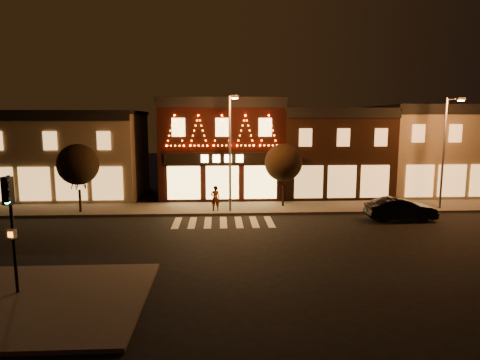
{
  "coord_description": "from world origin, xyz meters",
  "views": [
    {
      "loc": [
        -0.28,
        -22.12,
        6.62
      ],
      "look_at": [
        1.08,
        4.0,
        2.77
      ],
      "focal_mm": 31.01,
      "sensor_mm": 36.0,
      "label": 1
    }
  ],
  "objects": [
    {
      "name": "building_left",
      "position": [
        -13.0,
        13.99,
        3.66
      ],
      "size": [
        12.2,
        8.28,
        7.3
      ],
      "color": "#6A5C4B",
      "rests_on": "ground"
    },
    {
      "name": "building_right_b",
      "position": [
        18.5,
        13.99,
        3.91
      ],
      "size": [
        9.2,
        8.28,
        7.8
      ],
      "color": "#6A5C4B",
      "rests_on": "ground"
    },
    {
      "name": "ground",
      "position": [
        0.0,
        0.0,
        0.0
      ],
      "size": [
        120.0,
        120.0,
        0.0
      ],
      "primitive_type": "plane",
      "color": "black",
      "rests_on": "ground"
    },
    {
      "name": "tree_left",
      "position": [
        -10.05,
        7.05,
        3.49
      ],
      "size": [
        2.86,
        2.86,
        4.78
      ],
      "rotation": [
        0.0,
        0.0,
        -0.1
      ],
      "color": "black",
      "rests_on": "sidewalk_far"
    },
    {
      "name": "streetlamp_right",
      "position": [
        15.93,
        6.64,
        4.82
      ],
      "size": [
        0.51,
        1.82,
        7.96
      ],
      "rotation": [
        0.0,
        0.0,
        -0.04
      ],
      "color": "#59595E",
      "rests_on": "sidewalk_far"
    },
    {
      "name": "building_right_a",
      "position": [
        9.5,
        13.99,
        3.76
      ],
      "size": [
        9.2,
        8.28,
        7.5
      ],
      "color": "#321C11",
      "rests_on": "ground"
    },
    {
      "name": "streetlamp_mid",
      "position": [
        0.56,
        6.6,
        4.89
      ],
      "size": [
        0.64,
        1.85,
        8.07
      ],
      "rotation": [
        0.0,
        0.0,
        -0.18
      ],
      "color": "#59595E",
      "rests_on": "sidewalk_far"
    },
    {
      "name": "traffic_signal_near",
      "position": [
        -7.87,
        -7.0,
        3.29
      ],
      "size": [
        0.36,
        0.47,
        4.45
      ],
      "rotation": [
        0.0,
        0.0,
        -0.2
      ],
      "color": "black",
      "rests_on": "sidewalk_near"
    },
    {
      "name": "sidewalk_far",
      "position": [
        2.0,
        8.0,
        0.07
      ],
      "size": [
        44.0,
        4.0,
        0.15
      ],
      "primitive_type": "cube",
      "color": "#47423D",
      "rests_on": "ground"
    },
    {
      "name": "sidewalk_near",
      "position": [
        -6.5,
        -7.5,
        0.07
      ],
      "size": [
        7.0,
        7.0,
        0.15
      ],
      "primitive_type": "cube",
      "color": "#47423D",
      "rests_on": "ground"
    },
    {
      "name": "building_pulp",
      "position": [
        0.0,
        13.98,
        4.16
      ],
      "size": [
        10.2,
        8.34,
        8.3
      ],
      "color": "black",
      "rests_on": "ground"
    },
    {
      "name": "pedestrian",
      "position": [
        -0.53,
        6.86,
        1.05
      ],
      "size": [
        0.7,
        0.51,
        1.81
      ],
      "primitive_type": "imported",
      "rotation": [
        0.0,
        0.0,
        3.26
      ],
      "color": "gray",
      "rests_on": "sidewalk_far"
    },
    {
      "name": "tree_right",
      "position": [
        4.53,
        8.28,
        3.42
      ],
      "size": [
        2.79,
        2.79,
        4.67
      ],
      "rotation": [
        0.0,
        0.0,
        0.18
      ],
      "color": "black",
      "rests_on": "sidewalk_far"
    },
    {
      "name": "dark_sedan",
      "position": [
        11.71,
        4.09,
        0.74
      ],
      "size": [
        4.52,
        1.64,
        1.48
      ],
      "primitive_type": "imported",
      "rotation": [
        0.0,
        0.0,
        1.55
      ],
      "color": "black",
      "rests_on": "ground"
    }
  ]
}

